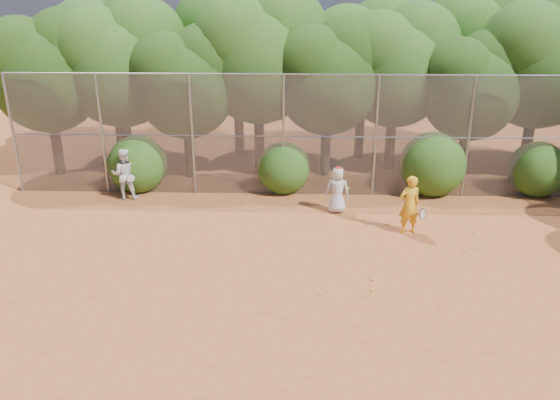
{
  "coord_description": "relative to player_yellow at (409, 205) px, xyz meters",
  "views": [
    {
      "loc": [
        -0.54,
        -11.4,
        6.38
      ],
      "look_at": [
        -1.0,
        2.5,
        1.1
      ],
      "focal_mm": 35.0,
      "sensor_mm": 36.0,
      "label": 1
    }
  ],
  "objects": [
    {
      "name": "bush_2",
      "position": [
        1.39,
        3.39,
        0.25
      ],
      "size": [
        2.2,
        2.2,
        2.2
      ],
      "primitive_type": "sphere",
      "color": "#234912",
      "rests_on": "ground"
    },
    {
      "name": "bush_1",
      "position": [
        -3.61,
        3.39,
        0.05
      ],
      "size": [
        1.8,
        1.8,
        1.8
      ],
      "primitive_type": "sphere",
      "color": "#234912",
      "rests_on": "ground"
    },
    {
      "name": "tree_1",
      "position": [
        -9.55,
        5.63,
        3.32
      ],
      "size": [
        4.64,
        4.03,
        6.35
      ],
      "color": "black",
      "rests_on": "ground"
    },
    {
      "name": "ball_0",
      "position": [
        -1.34,
        -2.83,
        -0.81
      ],
      "size": [
        0.07,
        0.07,
        0.07
      ],
      "primitive_type": "sphere",
      "color": "#AFD426",
      "rests_on": "ground"
    },
    {
      "name": "tree_11",
      "position": [
        -0.55,
        7.73,
        3.32
      ],
      "size": [
        4.64,
        4.03,
        6.35
      ],
      "color": "black",
      "rests_on": "ground"
    },
    {
      "name": "tree_2",
      "position": [
        -7.06,
        4.92,
        2.74
      ],
      "size": [
        3.99,
        3.47,
        5.47
      ],
      "color": "black",
      "rests_on": "ground"
    },
    {
      "name": "ball_1",
      "position": [
        1.89,
        -0.04,
        -0.81
      ],
      "size": [
        0.07,
        0.07,
        0.07
      ],
      "primitive_type": "sphere",
      "color": "#AFD426",
      "rests_on": "ground"
    },
    {
      "name": "tree_4",
      "position": [
        -2.05,
        5.32,
        2.91
      ],
      "size": [
        4.19,
        3.64,
        5.73
      ],
      "color": "black",
      "rests_on": "ground"
    },
    {
      "name": "tree_7",
      "position": [
        5.45,
        5.73,
        3.43
      ],
      "size": [
        4.77,
        4.14,
        6.53
      ],
      "color": "black",
      "rests_on": "ground"
    },
    {
      "name": "fence_back",
      "position": [
        -2.73,
        3.09,
        1.21
      ],
      "size": [
        20.05,
        0.09,
        4.03
      ],
      "color": "gray",
      "rests_on": "ground"
    },
    {
      "name": "tree_9",
      "position": [
        -10.55,
        7.93,
        3.49
      ],
      "size": [
        4.83,
        4.2,
        6.62
      ],
      "color": "black",
      "rests_on": "ground"
    },
    {
      "name": "player_white",
      "position": [
        -8.8,
        2.49,
        0.0
      ],
      "size": [
        0.92,
        0.8,
        1.7
      ],
      "rotation": [
        0.0,
        0.0,
        3.29
      ],
      "color": "white",
      "rests_on": "ground"
    },
    {
      "name": "ball_2",
      "position": [
        -1.4,
        -3.34,
        -0.81
      ],
      "size": [
        0.07,
        0.07,
        0.07
      ],
      "primitive_type": "sphere",
      "color": "#AFD426",
      "rests_on": "ground"
    },
    {
      "name": "ground",
      "position": [
        -2.61,
        -2.91,
        -0.85
      ],
      "size": [
        80.0,
        80.0,
        0.0
      ],
      "primitive_type": "plane",
      "color": "#9D4E23",
      "rests_on": "ground"
    },
    {
      "name": "ball_3",
      "position": [
        1.3,
        -1.15,
        -0.81
      ],
      "size": [
        0.07,
        0.07,
        0.07
      ],
      "primitive_type": "sphere",
      "color": "#AFD426",
      "rests_on": "ground"
    },
    {
      "name": "player_yellow",
      "position": [
        0.0,
        0.0,
        0.0
      ],
      "size": [
        0.85,
        0.62,
        1.7
      ],
      "rotation": [
        0.0,
        0.0,
        3.42
      ],
      "color": "gold",
      "rests_on": "ground"
    },
    {
      "name": "ball_4",
      "position": [
        -2.6,
        -3.53,
        -0.81
      ],
      "size": [
        0.07,
        0.07,
        0.07
      ],
      "primitive_type": "sphere",
      "color": "#AFD426",
      "rests_on": "ground"
    },
    {
      "name": "tree_10",
      "position": [
        -5.54,
        8.13,
        3.78
      ],
      "size": [
        5.15,
        4.48,
        7.06
      ],
      "color": "black",
      "rests_on": "ground"
    },
    {
      "name": "tree_5",
      "position": [
        0.45,
        6.13,
        3.2
      ],
      "size": [
        4.51,
        3.92,
        6.17
      ],
      "color": "black",
      "rests_on": "ground"
    },
    {
      "name": "tree_3",
      "position": [
        -4.54,
        5.93,
        3.55
      ],
      "size": [
        4.89,
        4.26,
        6.7
      ],
      "color": "black",
      "rests_on": "ground"
    },
    {
      "name": "tree_0",
      "position": [
        -12.05,
        5.13,
        3.08
      ],
      "size": [
        4.38,
        3.81,
        6.0
      ],
      "color": "black",
      "rests_on": "ground"
    },
    {
      "name": "ball_5",
      "position": [
        -0.52,
        0.5,
        -0.81
      ],
      "size": [
        0.07,
        0.07,
        0.07
      ],
      "primitive_type": "sphere",
      "color": "#AFD426",
      "rests_on": "ground"
    },
    {
      "name": "tree_6",
      "position": [
        2.94,
        5.12,
        2.62
      ],
      "size": [
        3.86,
        3.36,
        5.29
      ],
      "color": "black",
      "rests_on": "ground"
    },
    {
      "name": "bush_3",
      "position": [
        4.89,
        3.39,
        0.1
      ],
      "size": [
        1.9,
        1.9,
        1.9
      ],
      "primitive_type": "sphere",
      "color": "#234912",
      "rests_on": "ground"
    },
    {
      "name": "player_teen",
      "position": [
        -1.9,
        1.5,
        -0.11
      ],
      "size": [
        0.74,
        0.5,
        1.48
      ],
      "rotation": [
        0.0,
        0.0,
        3.09
      ],
      "color": "silver",
      "rests_on": "ground"
    },
    {
      "name": "tree_12",
      "position": [
        3.96,
        8.33,
        3.66
      ],
      "size": [
        5.02,
        4.37,
        6.88
      ],
      "color": "black",
      "rests_on": "ground"
    },
    {
      "name": "bush_0",
      "position": [
        -8.61,
        3.39,
        0.15
      ],
      "size": [
        2.0,
        2.0,
        2.0
      ],
      "primitive_type": "sphere",
      "color": "#234912",
      "rests_on": "ground"
    }
  ]
}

